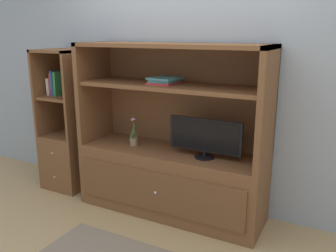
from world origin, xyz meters
The scene contains 8 objects.
ground_plane centered at (0.00, 0.00, 0.00)m, with size 8.00×8.00×0.00m, color tan.
painted_rear_wall centered at (0.00, 0.75, 1.40)m, with size 6.00×0.10×2.80m, color #9EA8B2.
media_console centered at (0.00, 0.41, 0.50)m, with size 1.81×0.58×1.63m.
tv_monitor centered at (0.37, 0.35, 0.83)m, with size 0.67×0.18×0.36m.
potted_plant centered at (-0.39, 0.36, 0.70)m, with size 0.08×0.09×0.31m.
magazine_stack centered at (-0.06, 0.40, 1.30)m, with size 0.27×0.30×0.06m.
bookshelf_tall centered at (-1.31, 0.41, 0.52)m, with size 0.48×0.47×1.55m.
upright_book_row centered at (-1.41, 0.40, 1.17)m, with size 0.15×0.16×0.27m.
Camera 1 is at (1.46, -2.45, 1.72)m, focal length 37.90 mm.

